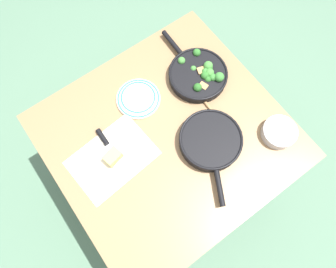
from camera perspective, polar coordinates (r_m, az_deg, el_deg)
The scene contains 10 objects.
ground_plane at distance 2.07m, azimuth 0.00°, elevation -6.68°, with size 14.00×14.00×0.00m, color #51755B.
dining_table_red at distance 1.45m, azimuth 0.00°, elevation -1.29°, with size 1.05×0.99×0.72m.
skillet_broccoli at distance 1.49m, azimuth 5.85°, elevation 11.28°, with size 0.29×0.44×0.08m.
skillet_eggs at distance 1.35m, azimuth 8.10°, elevation -1.32°, with size 0.29×0.41×0.06m.
wooden_spoon at distance 1.43m, azimuth 8.11°, elevation 4.72°, with size 0.05×0.39×0.02m.
parchment_sheet at distance 1.37m, azimuth -10.55°, elevation -4.49°, with size 0.39×0.29×0.00m.
grater_knife at distance 1.38m, azimuth -11.48°, elevation -1.98°, with size 0.03×0.24×0.02m.
cheese_block at distance 1.34m, azimuth -10.45°, elevation -4.30°, with size 0.09×0.07×0.05m.
dinner_plate_stack at distance 1.44m, azimuth -5.68°, elevation 6.82°, with size 0.21×0.21×0.03m.
prep_bowl_steel at distance 1.45m, azimuth 20.39°, elevation 0.30°, with size 0.16×0.16×0.05m.
Camera 1 is at (0.26, 0.36, 2.03)m, focal length 32.00 mm.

